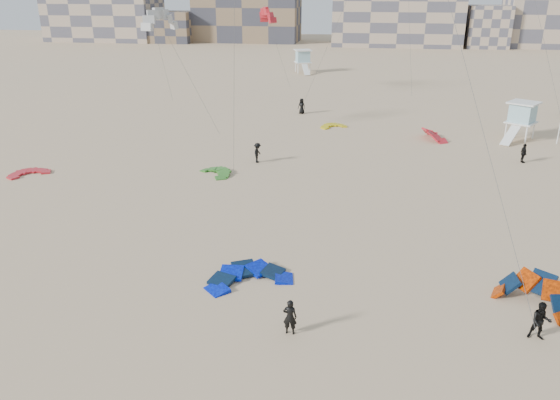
% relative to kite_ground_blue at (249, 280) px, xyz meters
% --- Properties ---
extents(ground, '(320.00, 320.00, 0.00)m').
position_rel_kite_ground_blue_xyz_m(ground, '(1.54, -5.19, 0.00)').
color(ground, tan).
rests_on(ground, ground).
extents(kite_ground_blue, '(5.85, 5.94, 1.65)m').
position_rel_kite_ground_blue_xyz_m(kite_ground_blue, '(0.00, 0.00, 0.00)').
color(kite_ground_blue, '#0029F4').
rests_on(kite_ground_blue, ground).
extents(kite_ground_orange, '(5.58, 5.58, 4.00)m').
position_rel_kite_ground_blue_xyz_m(kite_ground_orange, '(14.47, -0.07, 0.00)').
color(kite_ground_orange, '#FF4400').
rests_on(kite_ground_orange, ground).
extents(kite_ground_red, '(4.36, 4.37, 0.58)m').
position_rel_kite_ground_blue_xyz_m(kite_ground_red, '(-21.97, 14.21, 0.00)').
color(kite_ground_red, '#D22046').
rests_on(kite_ground_red, ground).
extents(kite_ground_green, '(4.27, 4.27, 1.13)m').
position_rel_kite_ground_blue_xyz_m(kite_ground_green, '(-6.49, 16.86, 0.00)').
color(kite_ground_green, '#428624').
rests_on(kite_ground_green, ground).
extents(kite_ground_red_far, '(4.44, 4.30, 3.25)m').
position_rel_kite_ground_blue_xyz_m(kite_ground_red_far, '(12.64, 31.23, 0.00)').
color(kite_ground_red_far, '#D22046').
rests_on(kite_ground_red_far, ground).
extents(kite_ground_yellow, '(3.81, 3.87, 0.76)m').
position_rel_kite_ground_blue_xyz_m(kite_ground_yellow, '(2.04, 34.59, 0.00)').
color(kite_ground_yellow, '#DABA05').
rests_on(kite_ground_yellow, ground).
extents(kitesurfer_main, '(0.64, 0.43, 1.74)m').
position_rel_kite_ground_blue_xyz_m(kitesurfer_main, '(2.87, -4.35, 0.87)').
color(kitesurfer_main, black).
rests_on(kitesurfer_main, ground).
extents(kitesurfer_b, '(0.96, 0.78, 1.85)m').
position_rel_kite_ground_blue_xyz_m(kitesurfer_b, '(13.93, -2.96, 0.92)').
color(kitesurfer_b, black).
rests_on(kitesurfer_b, ground).
extents(kitesurfer_c, '(0.81, 1.23, 1.79)m').
position_rel_kite_ground_blue_xyz_m(kitesurfer_c, '(-3.71, 20.57, 0.90)').
color(kitesurfer_c, black).
rests_on(kitesurfer_c, ground).
extents(kitesurfer_d, '(0.58, 1.07, 1.74)m').
position_rel_kite_ground_blue_xyz_m(kitesurfer_d, '(19.65, 24.35, 0.87)').
color(kitesurfer_d, black).
rests_on(kitesurfer_d, ground).
extents(kitesurfer_e, '(1.05, 0.85, 1.87)m').
position_rel_kite_ground_blue_xyz_m(kitesurfer_e, '(-2.32, 40.79, 0.94)').
color(kitesurfer_e, black).
rests_on(kitesurfer_e, ground).
extents(kite_fly_grey, '(8.35, 5.12, 11.74)m').
position_rel_kite_ground_blue_xyz_m(kite_fly_grey, '(-14.49, 27.34, 11.49)').
color(kite_fly_grey, beige).
rests_on(kite_fly_grey, ground).
extents(kite_fly_red, '(5.63, 5.21, 11.14)m').
position_rel_kite_ground_blue_xyz_m(kite_fly_red, '(-8.59, 52.12, 10.71)').
color(kite_fly_red, '#D22046').
rests_on(kite_fly_red, ground).
extents(lifeguard_tower_near, '(3.75, 5.75, 3.82)m').
position_rel_kite_ground_blue_xyz_m(lifeguard_tower_near, '(21.24, 32.71, 1.90)').
color(lifeguard_tower_near, white).
rests_on(lifeguard_tower_near, ground).
extents(lifeguard_tower_far, '(3.60, 5.89, 3.99)m').
position_rel_kite_ground_blue_xyz_m(lifeguard_tower_far, '(-6.35, 74.10, 1.98)').
color(lifeguard_tower_far, white).
rests_on(lifeguard_tower_far, ground).
extents(condo_west_a, '(30.00, 15.00, 14.00)m').
position_rel_kite_ground_blue_xyz_m(condo_west_a, '(-68.46, 124.81, 7.00)').
color(condo_west_a, tan).
rests_on(condo_west_a, ground).
extents(condo_west_b, '(28.00, 14.00, 18.00)m').
position_rel_kite_ground_blue_xyz_m(condo_west_b, '(-28.46, 128.81, 9.00)').
color(condo_west_b, '#7B634A').
rests_on(condo_west_b, ground).
extents(condo_mid, '(32.00, 16.00, 12.00)m').
position_rel_kite_ground_blue_xyz_m(condo_mid, '(11.54, 124.81, 6.00)').
color(condo_mid, tan).
rests_on(condo_mid, ground).
extents(condo_fill_left, '(12.00, 10.00, 8.00)m').
position_rel_kite_ground_blue_xyz_m(condo_fill_left, '(-48.46, 122.81, 4.00)').
color(condo_fill_left, '#7B634A').
rests_on(condo_fill_left, ground).
extents(condo_fill_right, '(10.00, 10.00, 10.00)m').
position_rel_kite_ground_blue_xyz_m(condo_fill_right, '(33.54, 122.81, 5.00)').
color(condo_fill_right, tan).
rests_on(condo_fill_right, ground).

